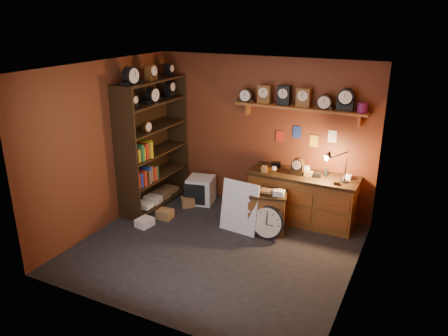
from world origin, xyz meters
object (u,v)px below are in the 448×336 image
Objects in this scene: workbench at (302,195)px; big_round_clock at (267,222)px; low_cabinet at (268,210)px; shelving_unit at (152,139)px.

workbench is 0.89m from big_round_clock.
big_round_clock is (0.09, -0.25, -0.10)m from low_cabinet.
low_cabinet is 1.37× the size of big_round_clock.
shelving_unit is 3.43× the size of low_cabinet.
low_cabinet is at bearing 109.59° from big_round_clock.
low_cabinet is (2.28, -0.07, -0.89)m from shelving_unit.
shelving_unit reaches higher than big_round_clock.
workbench reaches higher than low_cabinet.
big_round_clock is at bearing -86.36° from low_cabinet.
low_cabinet is (-0.40, -0.56, -0.11)m from workbench.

